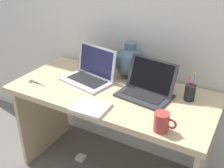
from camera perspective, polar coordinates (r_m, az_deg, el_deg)
name	(u,v)px	position (r m, az deg, el deg)	size (l,w,h in m)	color
back_wall	(138,11)	(2.00, 5.36, 14.88)	(4.40, 0.04, 2.40)	silver
desk	(112,111)	(1.93, 0.00, -5.65)	(1.39, 0.66, 0.74)	#D1B78C
laptop_left	(91,72)	(1.98, -4.33, 2.58)	(0.39, 0.31, 0.24)	silver
laptop_right	(148,86)	(1.79, 7.43, -0.47)	(0.36, 0.28, 0.23)	#333338
green_vase	(130,61)	(2.02, 3.76, 4.73)	(0.22, 0.22, 0.26)	slate
notebook_stack	(90,107)	(1.66, -4.56, -4.84)	(0.21, 0.18, 0.02)	silver
coffee_mug	(162,122)	(1.47, 10.38, -7.82)	(0.12, 0.08, 0.11)	#B23D33
pen_cup	(190,92)	(1.78, 15.96, -1.64)	(0.07, 0.07, 0.19)	black
scissors	(34,82)	(2.03, -15.96, 0.39)	(0.15, 0.04, 0.01)	#B7B7BC
power_brick	(81,158)	(2.40, -6.54, -15.03)	(0.07, 0.07, 0.03)	white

